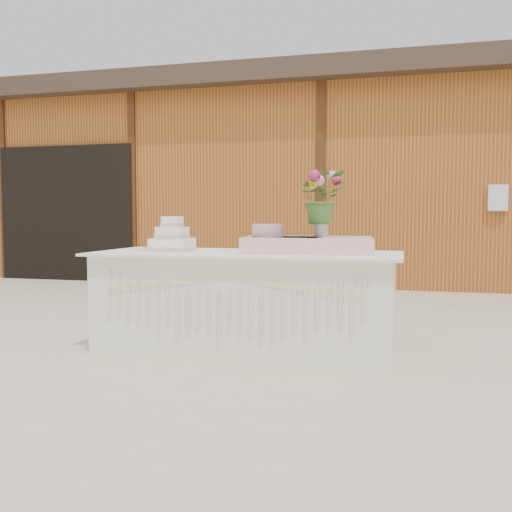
# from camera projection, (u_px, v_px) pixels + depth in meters

# --- Properties ---
(ground) EXTENTS (80.00, 80.00, 0.00)m
(ground) POSITION_uv_depth(u_px,v_px,m) (246.00, 349.00, 4.53)
(ground) COLOR beige
(ground) RESTS_ON ground
(barn) EXTENTS (12.60, 4.60, 3.30)m
(barn) POSITION_uv_depth(u_px,v_px,m) (336.00, 181.00, 10.20)
(barn) COLOR #AB5823
(barn) RESTS_ON ground
(cake_table) EXTENTS (2.40, 1.00, 0.77)m
(cake_table) POSITION_uv_depth(u_px,v_px,m) (246.00, 301.00, 4.50)
(cake_table) COLOR white
(cake_table) RESTS_ON ground
(wedding_cake) EXTENTS (0.32, 0.32, 0.28)m
(wedding_cake) POSITION_uv_depth(u_px,v_px,m) (172.00, 239.00, 4.65)
(wedding_cake) COLOR white
(wedding_cake) RESTS_ON cake_table
(pink_cake_stand) EXTENTS (0.31, 0.31, 0.22)m
(pink_cake_stand) POSITION_uv_depth(u_px,v_px,m) (268.00, 237.00, 4.44)
(pink_cake_stand) COLOR silver
(pink_cake_stand) RESTS_ON cake_table
(satin_runner) EXTENTS (1.04, 0.68, 0.12)m
(satin_runner) POSITION_uv_depth(u_px,v_px,m) (308.00, 245.00, 4.41)
(satin_runner) COLOR #F6C6C6
(satin_runner) RESTS_ON cake_table
(flower_vase) EXTENTS (0.11, 0.11, 0.15)m
(flower_vase) POSITION_uv_depth(u_px,v_px,m) (322.00, 227.00, 4.41)
(flower_vase) COLOR #B9B9BE
(flower_vase) RESTS_ON satin_runner
(bouquet) EXTENTS (0.44, 0.40, 0.41)m
(bouquet) POSITION_uv_depth(u_px,v_px,m) (322.00, 191.00, 4.39)
(bouquet) COLOR #3E6A2A
(bouquet) RESTS_ON flower_vase
(loose_flowers) EXTENTS (0.27, 0.41, 0.02)m
(loose_flowers) POSITION_uv_depth(u_px,v_px,m) (139.00, 248.00, 4.82)
(loose_flowers) COLOR pink
(loose_flowers) RESTS_ON cake_table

